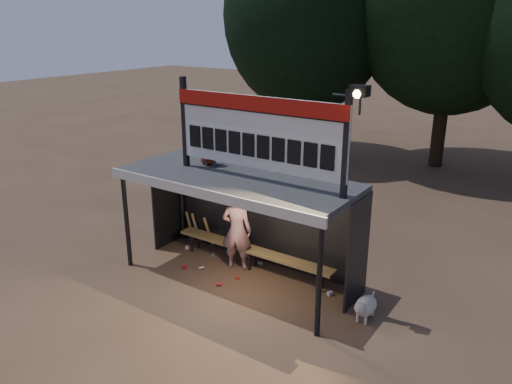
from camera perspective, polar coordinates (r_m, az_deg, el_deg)
ground at (r=11.02m, az=-2.06°, el=-9.76°), size 80.00×80.00×0.00m
player at (r=11.04m, az=-2.20°, el=-4.41°), size 0.78×0.63×1.84m
child_a at (r=10.81m, az=-5.35°, el=5.64°), size 0.57×0.50×1.00m
child_b at (r=10.90m, az=-5.53°, el=5.41°), size 0.46×0.34×0.87m
dugout_shelter at (r=10.45m, az=-1.39°, el=-0.31°), size 5.10×2.08×2.32m
scoreboard_assembly at (r=9.54m, az=0.39°, el=7.06°), size 4.10×0.27×1.99m
bench at (r=11.22m, az=-0.41°, el=-6.71°), size 4.00×0.35×0.48m
tree_left at (r=20.27m, az=5.87°, el=19.47°), size 6.46×6.46×9.27m
dog at (r=9.70m, az=12.37°, el=-12.64°), size 0.36×0.81×0.49m
bats at (r=12.43m, az=-6.52°, el=-4.22°), size 0.68×0.35×0.84m
litter at (r=11.32m, az=-3.26°, el=-8.74°), size 3.99×1.39×0.08m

